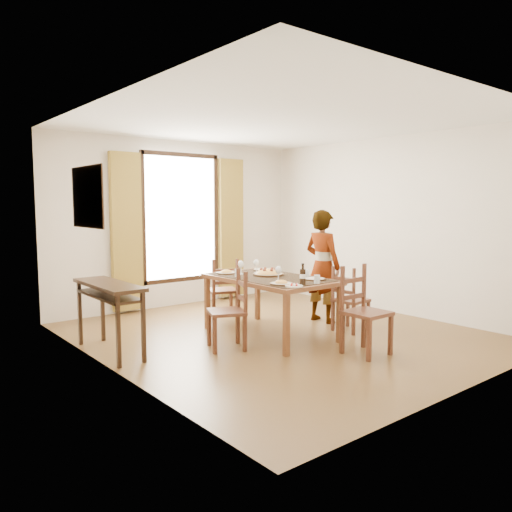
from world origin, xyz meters
TOP-DOWN VIEW (x-y plane):
  - ground at (0.00, 0.00)m, footprint 5.00×5.00m
  - room_shell at (-0.00, 0.13)m, footprint 4.60×5.10m
  - console_table at (-2.03, 0.60)m, footprint 0.38×1.20m
  - dining_table at (-0.13, 0.05)m, footprint 0.99×1.69m
  - chair_west at (-0.88, -0.10)m, footprint 0.53×0.53m
  - chair_north at (-0.10, 1.12)m, footprint 0.52×0.52m
  - chair_south at (0.18, -1.21)m, footprint 0.44×0.44m
  - chair_east at (0.81, -0.45)m, footprint 0.41×0.41m
  - man at (0.94, 0.16)m, footprint 0.64×0.47m
  - plate_sw at (-0.42, -0.49)m, footprint 0.27×0.27m
  - plate_se at (0.13, -0.48)m, footprint 0.27×0.27m
  - plate_nw at (-0.39, 0.64)m, footprint 0.27×0.27m
  - plate_ne at (0.19, 0.58)m, footprint 0.27×0.27m
  - pasta_platter at (-0.06, 0.17)m, footprint 0.40×0.40m
  - caprese_plate at (-0.42, -0.70)m, footprint 0.20×0.20m
  - wine_glass_a at (-0.28, -0.28)m, footprint 0.08×0.08m
  - wine_glass_b at (-0.04, 0.44)m, footprint 0.08×0.08m
  - wine_glass_c at (-0.28, 0.46)m, footprint 0.08×0.08m
  - tumbler_a at (0.18, -0.29)m, footprint 0.07×0.07m
  - tumbler_b at (-0.43, 0.33)m, footprint 0.07×0.07m
  - tumbler_c at (-0.05, -0.70)m, footprint 0.07×0.07m
  - wine_bottle at (-0.25, -0.66)m, footprint 0.07×0.07m

SIDE VIEW (x-z plane):
  - ground at x=0.00m, z-range 0.00..0.00m
  - chair_east at x=0.81m, z-range -0.03..0.84m
  - chair_north at x=-0.10m, z-range -0.03..0.87m
  - chair_west at x=-0.88m, z-range -0.03..0.89m
  - chair_south at x=0.18m, z-range -0.03..0.96m
  - console_table at x=-2.03m, z-range 0.28..1.08m
  - dining_table at x=-0.13m, z-range 0.31..1.07m
  - caprese_plate at x=-0.42m, z-range 0.76..0.80m
  - plate_sw at x=-0.42m, z-range 0.76..0.81m
  - plate_se at x=0.13m, z-range 0.76..0.81m
  - plate_nw at x=-0.39m, z-range 0.76..0.81m
  - plate_ne at x=0.19m, z-range 0.76..0.81m
  - man at x=0.94m, z-range 0.00..1.59m
  - pasta_platter at x=-0.06m, z-range 0.76..0.86m
  - tumbler_a at x=0.18m, z-range 0.76..0.86m
  - tumbler_b at x=-0.43m, z-range 0.76..0.86m
  - tumbler_c at x=-0.05m, z-range 0.76..0.86m
  - wine_glass_a at x=-0.28m, z-range 0.76..0.94m
  - wine_glass_b at x=-0.04m, z-range 0.76..0.94m
  - wine_glass_c at x=-0.28m, z-range 0.76..0.94m
  - wine_bottle at x=-0.25m, z-range 0.76..1.00m
  - room_shell at x=0.00m, z-range 0.17..2.91m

